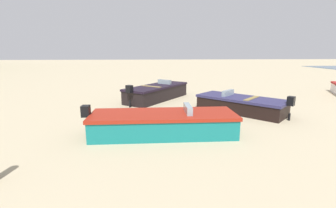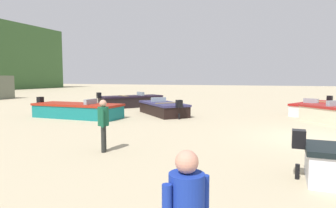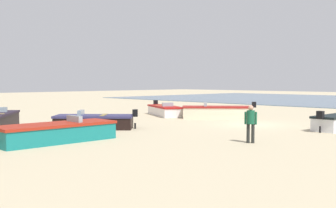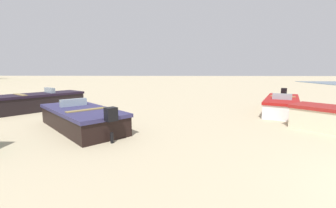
# 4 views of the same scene
# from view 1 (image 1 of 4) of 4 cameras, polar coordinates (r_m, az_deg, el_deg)

# --- Properties ---
(boat_black_1) EXTENTS (4.27, 4.25, 1.08)m
(boat_black_1) POSITION_cam_1_polar(r_m,az_deg,el_deg) (12.55, 17.01, -0.09)
(boat_black_1) COLOR black
(boat_black_1) RESTS_ON ground
(boat_teal_3) EXTENTS (1.80, 5.51, 1.14)m
(boat_teal_3) POSITION_cam_1_polar(r_m,az_deg,el_deg) (8.78, -1.17, -4.69)
(boat_teal_3) COLOR #157473
(boat_teal_3) RESTS_ON ground
(boat_black_4) EXTENTS (4.94, 4.29, 1.22)m
(boat_black_4) POSITION_cam_1_polar(r_m,az_deg,el_deg) (15.15, -2.63, 2.80)
(boat_black_4) COLOR black
(boat_black_4) RESTS_ON ground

